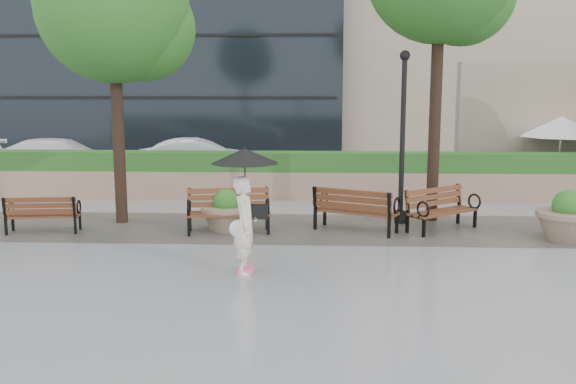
{
  "coord_description": "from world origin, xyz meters",
  "views": [
    {
      "loc": [
        -0.14,
        -11.46,
        3.29
      ],
      "look_at": [
        -0.71,
        1.53,
        1.1
      ],
      "focal_mm": 40.0,
      "sensor_mm": 36.0,
      "label": 1
    }
  ],
  "objects_px": {
    "lamppost": "(402,149)",
    "bench_1": "(229,220)",
    "planter_right": "(567,221)",
    "car_right": "(199,159)",
    "bench_0": "(43,222)",
    "bench_3": "(442,218)",
    "pedestrian": "(245,198)",
    "bench_2": "(355,219)",
    "car_left": "(62,159)",
    "planter_left": "(226,214)"
  },
  "relations": [
    {
      "from": "bench_3",
      "to": "car_left",
      "type": "bearing_deg",
      "value": 110.38
    },
    {
      "from": "bench_0",
      "to": "bench_2",
      "type": "distance_m",
      "value": 6.99
    },
    {
      "from": "bench_1",
      "to": "planter_left",
      "type": "distance_m",
      "value": 0.27
    },
    {
      "from": "bench_1",
      "to": "planter_right",
      "type": "bearing_deg",
      "value": -10.62
    },
    {
      "from": "bench_0",
      "to": "planter_left",
      "type": "bearing_deg",
      "value": 178.62
    },
    {
      "from": "planter_left",
      "to": "pedestrian",
      "type": "xyz_separation_m",
      "value": [
        0.79,
        -3.24,
        0.96
      ]
    },
    {
      "from": "car_right",
      "to": "bench_1",
      "type": "bearing_deg",
      "value": -174.44
    },
    {
      "from": "planter_right",
      "to": "lamppost",
      "type": "xyz_separation_m",
      "value": [
        -3.32,
        1.55,
        1.36
      ]
    },
    {
      "from": "car_left",
      "to": "car_right",
      "type": "xyz_separation_m",
      "value": [
        4.79,
        0.1,
        0.0
      ]
    },
    {
      "from": "bench_0",
      "to": "planter_left",
      "type": "distance_m",
      "value": 4.08
    },
    {
      "from": "bench_0",
      "to": "car_right",
      "type": "bearing_deg",
      "value": -111.11
    },
    {
      "from": "lamppost",
      "to": "car_left",
      "type": "xyz_separation_m",
      "value": [
        -10.86,
        6.69,
        -1.07
      ]
    },
    {
      "from": "bench_3",
      "to": "car_right",
      "type": "height_order",
      "value": "car_right"
    },
    {
      "from": "car_left",
      "to": "pedestrian",
      "type": "bearing_deg",
      "value": -151.78
    },
    {
      "from": "bench_3",
      "to": "planter_left",
      "type": "distance_m",
      "value": 4.89
    },
    {
      "from": "bench_1",
      "to": "pedestrian",
      "type": "distance_m",
      "value": 3.25
    },
    {
      "from": "bench_1",
      "to": "pedestrian",
      "type": "xyz_separation_m",
      "value": [
        0.71,
        -3.0,
        1.04
      ]
    },
    {
      "from": "lamppost",
      "to": "bench_1",
      "type": "bearing_deg",
      "value": -163.02
    },
    {
      "from": "car_right",
      "to": "lamppost",
      "type": "bearing_deg",
      "value": -147.39
    },
    {
      "from": "bench_3",
      "to": "bench_0",
      "type": "bearing_deg",
      "value": 146.85
    },
    {
      "from": "bench_1",
      "to": "pedestrian",
      "type": "relative_size",
      "value": 0.87
    },
    {
      "from": "bench_0",
      "to": "pedestrian",
      "type": "relative_size",
      "value": 0.75
    },
    {
      "from": "bench_1",
      "to": "bench_3",
      "type": "height_order",
      "value": "bench_1"
    },
    {
      "from": "car_right",
      "to": "pedestrian",
      "type": "height_order",
      "value": "pedestrian"
    },
    {
      "from": "car_right",
      "to": "pedestrian",
      "type": "relative_size",
      "value": 1.98
    },
    {
      "from": "planter_left",
      "to": "car_left",
      "type": "bearing_deg",
      "value": 131.66
    },
    {
      "from": "bench_3",
      "to": "car_left",
      "type": "relative_size",
      "value": 0.37
    },
    {
      "from": "bench_1",
      "to": "planter_right",
      "type": "height_order",
      "value": "planter_right"
    },
    {
      "from": "bench_0",
      "to": "bench_2",
      "type": "height_order",
      "value": "bench_2"
    },
    {
      "from": "bench_2",
      "to": "car_left",
      "type": "xyz_separation_m",
      "value": [
        -9.73,
        7.64,
        0.42
      ]
    },
    {
      "from": "planter_right",
      "to": "bench_2",
      "type": "bearing_deg",
      "value": 172.35
    },
    {
      "from": "bench_0",
      "to": "lamppost",
      "type": "distance_m",
      "value": 8.37
    },
    {
      "from": "bench_3",
      "to": "lamppost",
      "type": "bearing_deg",
      "value": 101.99
    },
    {
      "from": "car_right",
      "to": "pedestrian",
      "type": "distance_m",
      "value": 11.36
    },
    {
      "from": "planter_left",
      "to": "lamppost",
      "type": "relative_size",
      "value": 0.28
    },
    {
      "from": "bench_1",
      "to": "lamppost",
      "type": "xyz_separation_m",
      "value": [
        3.96,
        1.21,
        1.5
      ]
    },
    {
      "from": "bench_1",
      "to": "bench_3",
      "type": "relative_size",
      "value": 1.04
    },
    {
      "from": "bench_0",
      "to": "bench_3",
      "type": "height_order",
      "value": "bench_3"
    },
    {
      "from": "lamppost",
      "to": "pedestrian",
      "type": "height_order",
      "value": "lamppost"
    },
    {
      "from": "car_left",
      "to": "car_right",
      "type": "relative_size",
      "value": 1.13
    },
    {
      "from": "planter_right",
      "to": "car_right",
      "type": "relative_size",
      "value": 0.3
    },
    {
      "from": "bench_2",
      "to": "bench_3",
      "type": "bearing_deg",
      "value": -147.66
    },
    {
      "from": "bench_1",
      "to": "bench_2",
      "type": "distance_m",
      "value": 2.85
    },
    {
      "from": "bench_2",
      "to": "planter_right",
      "type": "height_order",
      "value": "planter_right"
    },
    {
      "from": "pedestrian",
      "to": "car_right",
      "type": "bearing_deg",
      "value": 14.2
    },
    {
      "from": "bench_0",
      "to": "pedestrian",
      "type": "height_order",
      "value": "pedestrian"
    },
    {
      "from": "lamppost",
      "to": "car_right",
      "type": "distance_m",
      "value": 9.17
    },
    {
      "from": "planter_right",
      "to": "pedestrian",
      "type": "relative_size",
      "value": 0.59
    },
    {
      "from": "lamppost",
      "to": "bench_2",
      "type": "bearing_deg",
      "value": -139.75
    },
    {
      "from": "bench_3",
      "to": "car_left",
      "type": "height_order",
      "value": "car_left"
    }
  ]
}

